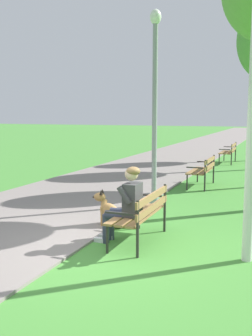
{
  "coord_description": "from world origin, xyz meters",
  "views": [
    {
      "loc": [
        2.55,
        -5.12,
        2.07
      ],
      "look_at": [
        -0.59,
        2.71,
        0.9
      ],
      "focal_mm": 42.15,
      "sensor_mm": 36.0,
      "label": 1
    }
  ],
  "objects_px": {
    "park_bench_mid": "(203,169)",
    "lamp_post_near": "(155,108)",
    "park_bench_near": "(142,211)",
    "park_bench_far": "(229,151)",
    "person_seated_on_near_bench": "(126,202)",
    "dog_shepherd": "(112,214)"
  },
  "relations": [
    {
      "from": "person_seated_on_near_bench",
      "to": "dog_shepherd",
      "type": "height_order",
      "value": "person_seated_on_near_bench"
    },
    {
      "from": "park_bench_near",
      "to": "person_seated_on_near_bench",
      "type": "relative_size",
      "value": 1.2
    },
    {
      "from": "park_bench_mid",
      "to": "person_seated_on_near_bench",
      "type": "relative_size",
      "value": 1.2
    },
    {
      "from": "person_seated_on_near_bench",
      "to": "dog_shepherd",
      "type": "bearing_deg",
      "value": 127.69
    },
    {
      "from": "park_bench_near",
      "to": "dog_shepherd",
      "type": "height_order",
      "value": "park_bench_near"
    },
    {
      "from": "park_bench_far",
      "to": "lamp_post_near",
      "type": "height_order",
      "value": "lamp_post_near"
    },
    {
      "from": "park_bench_near",
      "to": "park_bench_far",
      "type": "xyz_separation_m",
      "value": [
        -0.04,
        11.03,
        0.0
      ]
    },
    {
      "from": "park_bench_near",
      "to": "person_seated_on_near_bench",
      "type": "bearing_deg",
      "value": -142.22
    },
    {
      "from": "park_bench_near",
      "to": "park_bench_far",
      "type": "relative_size",
      "value": 1.0
    },
    {
      "from": "park_bench_mid",
      "to": "lamp_post_near",
      "type": "relative_size",
      "value": 0.35
    },
    {
      "from": "park_bench_near",
      "to": "park_bench_mid",
      "type": "bearing_deg",
      "value": 90.24
    },
    {
      "from": "park_bench_far",
      "to": "lamp_post_near",
      "type": "xyz_separation_m",
      "value": [
        -0.52,
        -8.64,
        1.68
      ]
    },
    {
      "from": "park_bench_near",
      "to": "person_seated_on_near_bench",
      "type": "height_order",
      "value": "person_seated_on_near_bench"
    },
    {
      "from": "dog_shepherd",
      "to": "lamp_post_near",
      "type": "height_order",
      "value": "lamp_post_near"
    },
    {
      "from": "park_bench_mid",
      "to": "dog_shepherd",
      "type": "height_order",
      "value": "park_bench_mid"
    },
    {
      "from": "park_bench_near",
      "to": "park_bench_mid",
      "type": "relative_size",
      "value": 1.0
    },
    {
      "from": "park_bench_far",
      "to": "person_seated_on_near_bench",
      "type": "distance_m",
      "value": 11.2
    },
    {
      "from": "dog_shepherd",
      "to": "park_bench_mid",
      "type": "bearing_deg",
      "value": 80.88
    },
    {
      "from": "park_bench_near",
      "to": "dog_shepherd",
      "type": "distance_m",
      "value": 0.99
    },
    {
      "from": "dog_shepherd",
      "to": "park_bench_far",
      "type": "bearing_deg",
      "value": 86.01
    },
    {
      "from": "park_bench_mid",
      "to": "lamp_post_near",
      "type": "xyz_separation_m",
      "value": [
        -0.54,
        -2.86,
        1.68
      ]
    },
    {
      "from": "dog_shepherd",
      "to": "park_bench_near",
      "type": "bearing_deg",
      "value": -36.48
    }
  ]
}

